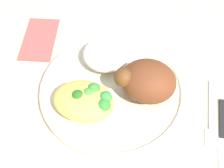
{
  "coord_description": "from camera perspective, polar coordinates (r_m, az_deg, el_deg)",
  "views": [
    {
      "loc": [
        -0.08,
        0.31,
        0.49
      ],
      "look_at": [
        0.0,
        0.0,
        0.03
      ],
      "focal_mm": 48.42,
      "sensor_mm": 36.0,
      "label": 1
    }
  ],
  "objects": [
    {
      "name": "ground_plane",
      "position": [
        0.58,
        -0.0,
        -1.59
      ],
      "size": [
        2.0,
        2.0,
        0.0
      ],
      "primitive_type": "plane",
      "color": "#C8B091"
    },
    {
      "name": "plate",
      "position": [
        0.58,
        -0.0,
        -1.06
      ],
      "size": [
        0.28,
        0.28,
        0.02
      ],
      "color": "beige",
      "rests_on": "ground_plane"
    },
    {
      "name": "roasted_chicken",
      "position": [
        0.54,
        6.58,
        0.6
      ],
      "size": [
        0.11,
        0.09,
        0.07
      ],
      "color": "brown",
      "rests_on": "plate"
    },
    {
      "name": "rice_pile",
      "position": [
        0.59,
        -1.21,
        5.63
      ],
      "size": [
        0.09,
        0.09,
        0.04
      ],
      "primitive_type": "ellipsoid",
      "color": "white",
      "rests_on": "plate"
    },
    {
      "name": "mac_cheese_with_broccoli",
      "position": [
        0.53,
        -5.1,
        -3.04
      ],
      "size": [
        0.11,
        0.08,
        0.04
      ],
      "color": "#E5B950",
      "rests_on": "plate"
    },
    {
      "name": "fork",
      "position": [
        0.58,
        18.2,
        -5.73
      ],
      "size": [
        0.02,
        0.14,
        0.01
      ],
      "color": "silver",
      "rests_on": "ground_plane"
    },
    {
      "name": "knife",
      "position": [
        0.57,
        20.33,
        -9.43
      ],
      "size": [
        0.03,
        0.19,
        0.01
      ],
      "color": "black",
      "rests_on": "ground_plane"
    },
    {
      "name": "napkin",
      "position": [
        0.69,
        -13.57,
        8.32
      ],
      "size": [
        0.09,
        0.14,
        0.0
      ],
      "primitive_type": "cube",
      "rotation": [
        0.0,
        0.0,
        0.19
      ],
      "color": "#DB4C47",
      "rests_on": "ground_plane"
    }
  ]
}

